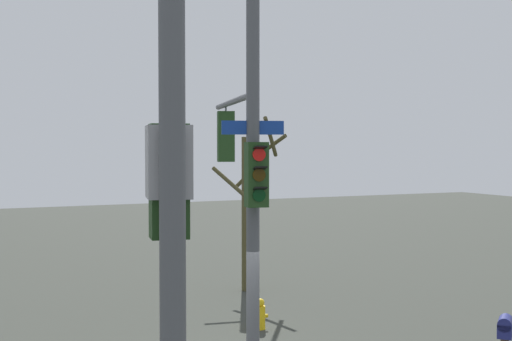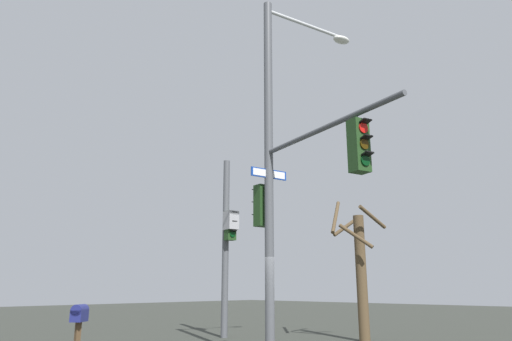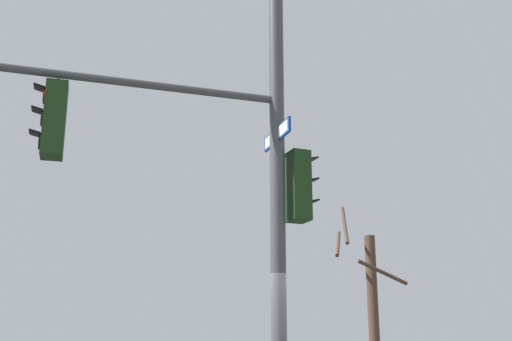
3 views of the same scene
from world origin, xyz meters
name	(u,v)px [view 2 (image 2 of 3)]	position (x,y,z in m)	size (l,w,h in m)	color
main_signal_pole_assembly	(287,155)	(0.40, 0.60, 5.05)	(4.26, 5.08, 9.71)	#4C4F54
secondary_pole_assembly	(228,236)	(-2.73, -4.93, 3.64)	(0.53, 0.80, 6.61)	#4C4F54
mailbox	(79,319)	(4.26, -2.04, 1.11)	(0.49, 0.47, 1.41)	#4C3823
bare_tree_corner	(360,268)	(-5.17, -0.80, 2.41)	(1.94, 1.94, 4.94)	brown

